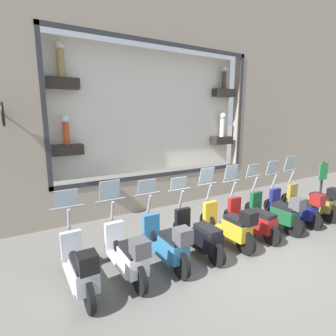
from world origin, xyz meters
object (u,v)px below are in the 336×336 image
object	(u,v)px
scooter_white_7	(128,254)
scooter_silver_8	(80,268)
scooter_olive_0	(313,201)
scooter_navy_1	(296,207)
scooter_yellow_4	(230,225)
scooter_black_5	(199,235)
scooter_red_3	(253,220)
scooter_green_2	(277,212)
scooter_teal_6	(167,243)
shop_sign_post	(322,183)

from	to	relation	value
scooter_white_7	scooter_silver_8	bearing A→B (deg)	90.12
scooter_olive_0	scooter_navy_1	bearing A→B (deg)	90.84
scooter_yellow_4	scooter_black_5	world-z (taller)	scooter_yellow_4
scooter_red_3	scooter_silver_8	size ratio (longest dim) A/B	0.99
scooter_olive_0	scooter_green_2	world-z (taller)	scooter_olive_0
scooter_yellow_4	scooter_olive_0	bearing A→B (deg)	-89.95
scooter_red_3	scooter_silver_8	bearing A→B (deg)	90.78
scooter_black_5	scooter_white_7	distance (m)	1.67
scooter_olive_0	scooter_teal_6	bearing A→B (deg)	90.05
scooter_yellow_4	scooter_navy_1	bearing A→B (deg)	-90.22
scooter_olive_0	scooter_teal_6	world-z (taller)	scooter_olive_0
scooter_olive_0	shop_sign_post	distance (m)	1.28
scooter_green_2	scooter_teal_6	xyz separation A→B (m)	(-0.00, 3.33, -0.00)
shop_sign_post	scooter_green_2	bearing A→B (deg)	98.87
scooter_silver_8	shop_sign_post	xyz separation A→B (m)	(0.44, -7.83, 0.32)
scooter_black_5	scooter_silver_8	bearing A→B (deg)	91.23
scooter_red_3	scooter_silver_8	xyz separation A→B (m)	(-0.06, 4.17, 0.06)
scooter_white_7	shop_sign_post	distance (m)	7.01
scooter_red_3	scooter_white_7	bearing A→B (deg)	90.94
scooter_teal_6	scooter_white_7	size ratio (longest dim) A/B	1.00
scooter_green_2	scooter_teal_6	bearing A→B (deg)	90.01
scooter_red_3	scooter_teal_6	xyz separation A→B (m)	(-0.06, 2.50, 0.06)
scooter_teal_6	scooter_silver_8	bearing A→B (deg)	90.00
scooter_olive_0	scooter_yellow_4	world-z (taller)	scooter_olive_0
scooter_green_2	shop_sign_post	distance (m)	2.88
scooter_yellow_4	scooter_silver_8	xyz separation A→B (m)	(-0.00, 3.33, -0.00)
scooter_black_5	scooter_silver_8	world-z (taller)	scooter_silver_8
scooter_black_5	scooter_olive_0	bearing A→B (deg)	-90.68
scooter_red_3	scooter_white_7	xyz separation A→B (m)	(-0.05, 3.33, 0.06)
shop_sign_post	scooter_olive_0	bearing A→B (deg)	110.65
scooter_teal_6	scooter_white_7	distance (m)	0.83
scooter_red_3	scooter_white_7	world-z (taller)	scooter_red_3
scooter_white_7	scooter_silver_8	size ratio (longest dim) A/B	1.00
scooter_teal_6	shop_sign_post	world-z (taller)	scooter_teal_6
scooter_olive_0	scooter_white_7	xyz separation A→B (m)	(-0.00, 5.83, -0.00)
scooter_olive_0	scooter_black_5	distance (m)	4.17
scooter_yellow_4	scooter_black_5	xyz separation A→B (m)	(0.05, 0.83, -0.06)
scooter_green_2	scooter_silver_8	xyz separation A→B (m)	(-0.00, 5.00, -0.00)
scooter_black_5	scooter_white_7	bearing A→B (deg)	91.79
scooter_navy_1	scooter_teal_6	world-z (taller)	scooter_navy_1
scooter_navy_1	scooter_green_2	xyz separation A→B (m)	(0.01, 0.83, 0.02)
scooter_olive_0	scooter_silver_8	xyz separation A→B (m)	(-0.00, 6.66, -0.01)
scooter_red_3	scooter_white_7	size ratio (longest dim) A/B	0.99
scooter_green_2	scooter_teal_6	size ratio (longest dim) A/B	1.00
scooter_teal_6	scooter_silver_8	distance (m)	1.67
scooter_yellow_4	scooter_teal_6	bearing A→B (deg)	90.04
scooter_green_2	shop_sign_post	xyz separation A→B (m)	(0.44, -2.83, 0.31)
scooter_yellow_4	shop_sign_post	distance (m)	4.53
scooter_navy_1	shop_sign_post	bearing A→B (deg)	-77.29
scooter_teal_6	scooter_navy_1	bearing A→B (deg)	-90.11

